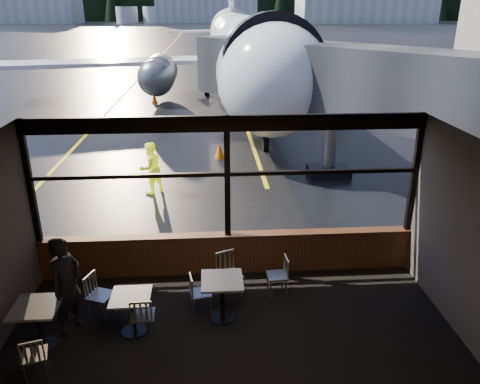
{
  "coord_description": "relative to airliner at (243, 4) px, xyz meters",
  "views": [
    {
      "loc": [
        -0.36,
        -9.01,
        5.46
      ],
      "look_at": [
        0.33,
        1.0,
        1.5
      ],
      "focal_mm": 35.0,
      "sensor_mm": 36.0,
      "label": 1
    }
  ],
  "objects": [
    {
      "name": "fuel_tank_b",
      "position": [
        -21.98,
        160.17,
        -2.69
      ],
      "size": [
        8.0,
        8.0,
        6.0
      ],
      "primitive_type": "cylinder",
      "color": "silver",
      "rests_on": "ground_plane"
    },
    {
      "name": "airliner",
      "position": [
        0.0,
        0.0,
        0.0
      ],
      "size": [
        31.12,
        37.32,
        11.38
      ],
      "primitive_type": null,
      "rotation": [
        0.0,
        0.0,
        -0.0
      ],
      "color": "white",
      "rests_on": "ground_plane"
    },
    {
      "name": "ground_plane",
      "position": [
        -1.98,
        98.17,
        -5.69
      ],
      "size": [
        520.0,
        520.0,
        0.0
      ],
      "primitive_type": "plane",
      "color": "black",
      "rests_on": "ground"
    },
    {
      "name": "mullion_centre",
      "position": [
        -1.98,
        -21.83,
        -3.49
      ],
      "size": [
        0.12,
        0.12,
        2.6
      ],
      "primitive_type": "cube",
      "color": "black",
      "rests_on": "ground"
    },
    {
      "name": "chair_near_e",
      "position": [
        -1.03,
        -22.76,
        -5.27
      ],
      "size": [
        0.49,
        0.49,
        0.84
      ],
      "primitive_type": null,
      "rotation": [
        0.0,
        0.0,
        1.64
      ],
      "color": "beige",
      "rests_on": "carpet_floor"
    },
    {
      "name": "chair_near_w",
      "position": [
        -2.57,
        -23.24,
        -5.29
      ],
      "size": [
        0.5,
        0.5,
        0.8
      ],
      "primitive_type": null,
      "rotation": [
        0.0,
        0.0,
        -1.4
      ],
      "color": "#ACA69B",
      "rests_on": "carpet_floor"
    },
    {
      "name": "jet_bridge",
      "position": [
        1.62,
        -16.33,
        -3.43
      ],
      "size": [
        8.47,
        10.35,
        4.52
      ],
      "primitive_type": null,
      "color": "#2D2D30",
      "rests_on": "ground_plane"
    },
    {
      "name": "chair_mid_w",
      "position": [
        -4.44,
        -23.27,
        -5.25
      ],
      "size": [
        0.62,
        0.62,
        0.88
      ],
      "primitive_type": null,
      "rotation": [
        0.0,
        0.0,
        -1.94
      ],
      "color": "#BDB7AA",
      "rests_on": "carpet_floor"
    },
    {
      "name": "cafe_table_near",
      "position": [
        -2.16,
        -23.48,
        -5.27
      ],
      "size": [
        0.76,
        0.76,
        0.83
      ],
      "primitive_type": null,
      "color": "#9F9A92",
      "rests_on": "carpet_floor"
    },
    {
      "name": "passenger",
      "position": [
        -4.89,
        -23.66,
        -4.76
      ],
      "size": [
        0.7,
        0.8,
        1.86
      ],
      "primitive_type": "imported",
      "rotation": [
        0.0,
        0.0,
        1.1
      ],
      "color": "black",
      "rests_on": "carpet_floor"
    },
    {
      "name": "hangar_left",
      "position": [
        -71.98,
        158.17,
        -0.19
      ],
      "size": [
        45.0,
        18.0,
        11.0
      ],
      "primitive_type": null,
      "color": "silver",
      "rests_on": "ground_plane"
    },
    {
      "name": "mullion_left",
      "position": [
        -5.93,
        -21.83,
        -3.49
      ],
      "size": [
        0.12,
        0.12,
        2.6
      ],
      "primitive_type": "cube",
      "color": "black",
      "rests_on": "ground"
    },
    {
      "name": "carpet_floor",
      "position": [
        -1.98,
        -24.83,
        -5.68
      ],
      "size": [
        8.0,
        6.0,
        0.01
      ],
      "primitive_type": "cube",
      "color": "black",
      "rests_on": "ground"
    },
    {
      "name": "cone_wing",
      "position": [
        -5.63,
        -1.66,
        -5.42
      ],
      "size": [
        0.4,
        0.4,
        0.55
      ],
      "primitive_type": "cone",
      "color": "#EC4907",
      "rests_on": "ground_plane"
    },
    {
      "name": "ground_crew",
      "position": [
        -4.18,
        -16.87,
        -4.88
      ],
      "size": [
        1.0,
        0.99,
        1.63
      ],
      "primitive_type": "imported",
      "rotation": [
        0.0,
        0.0,
        3.88
      ],
      "color": "#BFF219",
      "rests_on": "ground_plane"
    },
    {
      "name": "chair_mid_s",
      "position": [
        -3.57,
        -23.91,
        -5.26
      ],
      "size": [
        0.48,
        0.48,
        0.86
      ],
      "primitive_type": null,
      "rotation": [
        0.0,
        0.0,
        0.03
      ],
      "color": "#A9A598",
      "rests_on": "carpet_floor"
    },
    {
      "name": "chair_near_n",
      "position": [
        -1.99,
        -22.76,
        -5.22
      ],
      "size": [
        0.67,
        0.67,
        0.94
      ],
      "primitive_type": null,
      "rotation": [
        0.0,
        0.0,
        3.54
      ],
      "color": "#B2ADA1",
      "rests_on": "carpet_floor"
    },
    {
      "name": "cone_nose",
      "position": [
        -1.94,
        -13.39,
        -5.41
      ],
      "size": [
        0.41,
        0.41,
        0.57
      ],
      "primitive_type": "cone",
      "color": "#F44307",
      "rests_on": "ground_plane"
    },
    {
      "name": "treeline",
      "position": [
        -1.98,
        188.17,
        0.31
      ],
      "size": [
        360.0,
        3.0,
        12.0
      ],
      "primitive_type": "cube",
      "color": "black",
      "rests_on": "ground_plane"
    },
    {
      "name": "fuel_tank_a",
      "position": [
        -31.98,
        160.17,
        -2.69
      ],
      "size": [
        8.0,
        8.0,
        6.0
      ],
      "primitive_type": "cylinder",
      "color": "silver",
      "rests_on": "ground_plane"
    },
    {
      "name": "cafe_table_left",
      "position": [
        -5.29,
        -24.08,
        -5.27
      ],
      "size": [
        0.76,
        0.76,
        0.83
      ],
      "primitive_type": null,
      "color": "#A7A299",
      "rests_on": "carpet_floor"
    },
    {
      "name": "chair_left_s",
      "position": [
        -5.14,
        -24.78,
        -5.29
      ],
      "size": [
        0.53,
        0.53,
        0.8
      ],
      "primitive_type": null,
      "rotation": [
        0.0,
        0.0,
        0.27
      ],
      "color": "beige",
      "rests_on": "carpet_floor"
    },
    {
      "name": "cafe_table_mid",
      "position": [
        -3.78,
        -23.78,
        -5.31
      ],
      "size": [
        0.69,
        0.69,
        0.76
      ],
      "primitive_type": null,
      "color": "#A59F97",
      "rests_on": "carpet_floor"
    },
    {
      "name": "window_sill",
      "position": [
        -1.98,
        -21.83,
        -5.24
      ],
      "size": [
        8.0,
        0.28,
        0.9
      ],
      "primitive_type": "cube",
      "color": "#4B2817",
      "rests_on": "ground"
    },
    {
      "name": "window_transom",
      "position": [
        -1.98,
        -21.83,
        -3.39
      ],
      "size": [
        8.0,
        0.1,
        0.08
      ],
      "primitive_type": "cube",
      "color": "black",
      "rests_on": "ground"
    },
    {
      "name": "fuel_tank_c",
      "position": [
        -11.98,
        160.17,
        -2.69
      ],
      "size": [
        8.0,
        8.0,
        6.0
      ],
      "primitive_type": "cylinder",
      "color": "silver",
      "rests_on": "ground_plane"
    },
    {
      "name": "ceiling",
      "position": [
        -1.98,
        -24.83,
        -2.19
      ],
      "size": [
        8.0,
        6.0,
        0.04
      ],
      "primitive_type": "cube",
      "color": "#38332D",
      "rests_on": "ground"
    },
    {
      "name": "window_header",
      "position": [
        -1.98,
        -21.83,
        -2.34
      ],
      "size": [
        8.0,
        0.18,
        0.3
      ],
      "primitive_type": "cube",
      "color": "black",
      "rests_on": "ground"
    },
    {
      "name": "mullion_right",
      "position": [
        1.97,
        -21.83,
        -3.49
      ],
      "size": [
        0.12,
        0.12,
        2.6
      ],
      "primitive_type": "cube",
      "color": "black",
      "rests_on": "ground"
    },
    {
      "name": "hangar_mid",
      "position": [
        -1.98,
        163.17,
        -0.69
      ],
      "size": [
        38.0,
        15.0,
        10.0
      ],
      "primitive_type": null,
      "color": "silver",
      "rests_on": "ground_plane"
    },
    {
      "name": "hangar_right",
      "position": [
        58.02,
        156.17,
        0.31
      ],
      "size": [
        50.0,
        20.0,
        12.0
      ],
      "primitive_type": null,
      "color": "silver",
      "rests_on": "ground_plane"
    }
  ]
}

